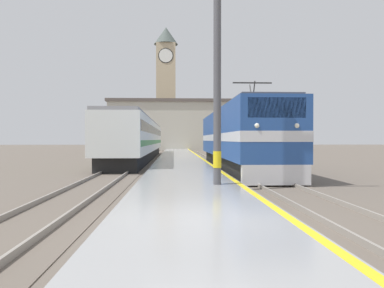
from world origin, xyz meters
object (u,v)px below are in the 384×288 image
(passenger_train, at_px, (140,139))
(clock_tower, at_px, (166,84))
(catenary_mast, at_px, (220,75))
(locomotive_train, at_px, (237,138))

(passenger_train, xyz_separation_m, clock_tower, (1.57, 43.17, 11.53))
(clock_tower, bearing_deg, catenary_mast, -87.07)
(clock_tower, bearing_deg, locomotive_train, -84.03)
(locomotive_train, height_order, catenary_mast, catenary_mast)
(locomotive_train, distance_m, passenger_train, 13.81)
(passenger_train, distance_m, clock_tower, 44.71)
(passenger_train, relative_size, catenary_mast, 3.91)
(locomotive_train, relative_size, clock_tower, 0.74)
(catenary_mast, relative_size, clock_tower, 0.31)
(passenger_train, bearing_deg, catenary_mast, -77.51)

